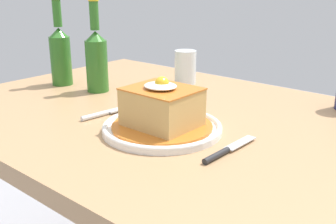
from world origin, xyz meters
TOP-DOWN VIEW (x-y plane):
  - dining_table at (0.00, 0.00)m, footprint 1.23×0.84m
  - main_plate at (0.06, -0.11)m, footprint 0.26×0.26m
  - sandwich_meal at (0.06, -0.11)m, footprint 0.22×0.22m
  - fork at (-0.12, -0.12)m, footprint 0.03×0.14m
  - knife at (0.23, -0.13)m, footprint 0.02×0.17m
  - beer_bottle_green at (-0.31, 0.02)m, footprint 0.06×0.06m
  - beer_bottle_green_far at (-0.46, -0.00)m, footprint 0.06×0.06m
  - drinking_glass at (-0.17, 0.26)m, footprint 0.07×0.07m

SIDE VIEW (x-z plane):
  - dining_table at x=0.00m, z-range 0.25..0.97m
  - fork at x=-0.12m, z-range 0.72..0.73m
  - knife at x=0.23m, z-range 0.72..0.73m
  - main_plate at x=0.06m, z-range 0.72..0.74m
  - drinking_glass at x=-0.17m, z-range 0.71..0.82m
  - sandwich_meal at x=0.06m, z-range 0.72..0.83m
  - beer_bottle_green at x=-0.31m, z-range 0.69..0.95m
  - beer_bottle_green_far at x=-0.46m, z-range 0.69..0.95m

